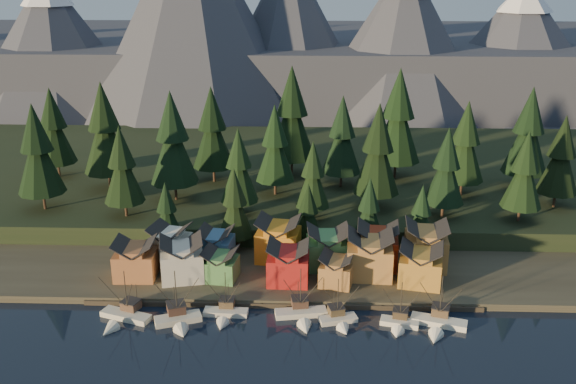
{
  "coord_description": "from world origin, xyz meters",
  "views": [
    {
      "loc": [
        5.03,
        -97.84,
        65.42
      ],
      "look_at": [
        0.65,
        30.0,
        19.27
      ],
      "focal_mm": 40.0,
      "sensor_mm": 36.0,
      "label": 1
    }
  ],
  "objects_px": {
    "boat_5": "(399,318)",
    "boat_6": "(439,318)",
    "boat_3": "(302,310)",
    "boat_1": "(178,313)",
    "house_front_0": "(135,258)",
    "house_front_1": "(182,258)",
    "boat_0": "(122,312)",
    "boat_4": "(340,315)",
    "boat_2": "(225,309)",
    "house_back_1": "(216,245)",
    "house_back_0": "(170,243)"
  },
  "relations": [
    {
      "from": "boat_2",
      "to": "house_back_0",
      "type": "distance_m",
      "value": 25.75
    },
    {
      "from": "boat_2",
      "to": "boat_5",
      "type": "xyz_separation_m",
      "value": [
        33.47,
        -2.39,
        0.13
      ]
    },
    {
      "from": "house_front_0",
      "to": "house_back_0",
      "type": "height_order",
      "value": "house_back_0"
    },
    {
      "from": "house_front_1",
      "to": "boat_1",
      "type": "bearing_deg",
      "value": -94.54
    },
    {
      "from": "house_front_1",
      "to": "house_back_0",
      "type": "xyz_separation_m",
      "value": [
        -4.03,
        7.46,
        -0.12
      ]
    },
    {
      "from": "boat_1",
      "to": "house_front_0",
      "type": "relative_size",
      "value": 1.36
    },
    {
      "from": "boat_6",
      "to": "boat_4",
      "type": "bearing_deg",
      "value": -165.1
    },
    {
      "from": "boat_4",
      "to": "house_front_1",
      "type": "xyz_separation_m",
      "value": [
        -32.89,
        14.88,
        4.27
      ]
    },
    {
      "from": "boat_5",
      "to": "house_front_1",
      "type": "bearing_deg",
      "value": 173.91
    },
    {
      "from": "boat_3",
      "to": "house_back_0",
      "type": "distance_m",
      "value": 36.43
    },
    {
      "from": "boat_2",
      "to": "house_front_0",
      "type": "xyz_separation_m",
      "value": [
        -20.69,
        13.49,
        4.11
      ]
    },
    {
      "from": "boat_5",
      "to": "house_front_1",
      "type": "height_order",
      "value": "house_front_1"
    },
    {
      "from": "boat_3",
      "to": "house_front_0",
      "type": "xyz_separation_m",
      "value": [
        -35.68,
        13.44,
        4.0
      ]
    },
    {
      "from": "boat_3",
      "to": "house_back_0",
      "type": "relative_size",
      "value": 1.17
    },
    {
      "from": "house_front_1",
      "to": "boat_4",
      "type": "bearing_deg",
      "value": -36.68
    },
    {
      "from": "house_back_1",
      "to": "boat_0",
      "type": "bearing_deg",
      "value": -116.21
    },
    {
      "from": "house_front_1",
      "to": "house_back_1",
      "type": "relative_size",
      "value": 1.27
    },
    {
      "from": "boat_2",
      "to": "house_back_1",
      "type": "xyz_separation_m",
      "value": [
        -4.49,
        21.04,
        3.93
      ]
    },
    {
      "from": "boat_1",
      "to": "boat_2",
      "type": "bearing_deg",
      "value": -1.44
    },
    {
      "from": "house_front_1",
      "to": "house_back_0",
      "type": "height_order",
      "value": "house_front_1"
    },
    {
      "from": "boat_0",
      "to": "boat_6",
      "type": "height_order",
      "value": "boat_6"
    },
    {
      "from": "house_back_1",
      "to": "boat_6",
      "type": "bearing_deg",
      "value": -20.48
    },
    {
      "from": "boat_3",
      "to": "boat_6",
      "type": "height_order",
      "value": "boat_6"
    },
    {
      "from": "boat_5",
      "to": "house_front_0",
      "type": "bearing_deg",
      "value": 177.05
    },
    {
      "from": "boat_0",
      "to": "house_front_0",
      "type": "bearing_deg",
      "value": 113.67
    },
    {
      "from": "boat_4",
      "to": "boat_5",
      "type": "bearing_deg",
      "value": -19.25
    },
    {
      "from": "boat_0",
      "to": "house_back_0",
      "type": "distance_m",
      "value": 23.71
    },
    {
      "from": "boat_0",
      "to": "boat_6",
      "type": "relative_size",
      "value": 0.96
    },
    {
      "from": "boat_6",
      "to": "house_back_0",
      "type": "distance_m",
      "value": 60.27
    },
    {
      "from": "boat_2",
      "to": "house_front_1",
      "type": "distance_m",
      "value": 17.58
    },
    {
      "from": "boat_3",
      "to": "house_back_1",
      "type": "height_order",
      "value": "boat_3"
    },
    {
      "from": "boat_1",
      "to": "boat_2",
      "type": "height_order",
      "value": "boat_1"
    },
    {
      "from": "boat_6",
      "to": "house_back_1",
      "type": "distance_m",
      "value": 51.14
    },
    {
      "from": "house_front_0",
      "to": "house_front_1",
      "type": "relative_size",
      "value": 0.84
    },
    {
      "from": "boat_0",
      "to": "boat_1",
      "type": "xyz_separation_m",
      "value": [
        11.11,
        -0.76,
        0.38
      ]
    },
    {
      "from": "boat_4",
      "to": "boat_6",
      "type": "height_order",
      "value": "boat_6"
    },
    {
      "from": "house_front_1",
      "to": "boat_6",
      "type": "bearing_deg",
      "value": -29.21
    },
    {
      "from": "house_front_1",
      "to": "house_back_0",
      "type": "relative_size",
      "value": 1.07
    },
    {
      "from": "boat_1",
      "to": "boat_3",
      "type": "relative_size",
      "value": 1.04
    },
    {
      "from": "boat_3",
      "to": "boat_4",
      "type": "height_order",
      "value": "boat_3"
    },
    {
      "from": "boat_4",
      "to": "house_front_1",
      "type": "bearing_deg",
      "value": 140.17
    },
    {
      "from": "boat_5",
      "to": "boat_6",
      "type": "bearing_deg",
      "value": 13.39
    },
    {
      "from": "boat_3",
      "to": "house_back_0",
      "type": "height_order",
      "value": "house_back_0"
    },
    {
      "from": "boat_1",
      "to": "boat_4",
      "type": "relative_size",
      "value": 1.19
    },
    {
      "from": "boat_0",
      "to": "house_back_0",
      "type": "height_order",
      "value": "house_back_0"
    },
    {
      "from": "boat_1",
      "to": "house_front_1",
      "type": "xyz_separation_m",
      "value": [
        -2.21,
        16.13,
        3.9
      ]
    },
    {
      "from": "boat_6",
      "to": "house_back_1",
      "type": "height_order",
      "value": "boat_6"
    },
    {
      "from": "boat_5",
      "to": "house_back_0",
      "type": "relative_size",
      "value": 1.01
    },
    {
      "from": "boat_3",
      "to": "boat_6",
      "type": "bearing_deg",
      "value": -14.85
    },
    {
      "from": "boat_0",
      "to": "boat_2",
      "type": "bearing_deg",
      "value": 25.91
    }
  ]
}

